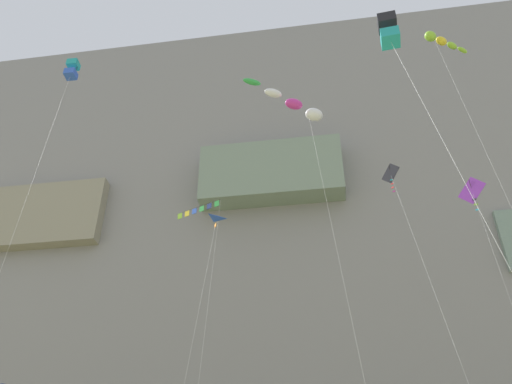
{
  "coord_description": "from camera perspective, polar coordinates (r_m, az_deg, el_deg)",
  "views": [
    {
      "loc": [
        5.83,
        -5.25,
        2.27
      ],
      "look_at": [
        2.33,
        18.43,
        18.86
      ],
      "focal_mm": 38.27,
      "sensor_mm": 36.0,
      "label": 1
    }
  ],
  "objects": [
    {
      "name": "kite_delta_mid_center",
      "position": [
        39.51,
        -4.78,
        -5.34
      ],
      "size": [
        2.6,
        3.72,
        23.2
      ],
      "color": "blue",
      "rests_on": "ground"
    },
    {
      "name": "kite_windsock_high_center",
      "position": [
        36.69,
        4.17,
        9.03
      ],
      "size": [
        6.73,
        4.13,
        28.5
      ],
      "color": "white",
      "rests_on": "ground"
    },
    {
      "name": "kite_diamond_low_center",
      "position": [
        40.33,
        14.43,
        0.36
      ],
      "size": [
        3.09,
        6.49,
        27.18
      ],
      "color": "black",
      "rests_on": "ground"
    },
    {
      "name": "kite_box_upper_mid",
      "position": [
        41.15,
        -18.72,
        11.91
      ],
      "size": [
        1.66,
        4.56,
        31.87
      ],
      "color": "teal",
      "rests_on": "ground"
    },
    {
      "name": "kite_windsock_mid_left",
      "position": [
        44.34,
        18.75,
        14.68
      ],
      "size": [
        3.92,
        3.93,
        35.19
      ],
      "color": "#8CCC33",
      "rests_on": "ground"
    },
    {
      "name": "kite_banner_upper_left",
      "position": [
        43.15,
        -6.09,
        -3.37
      ],
      "size": [
        4.06,
        4.31,
        26.38
      ],
      "color": "black",
      "rests_on": "ground"
    },
    {
      "name": "cliff_face",
      "position": [
        73.9,
        3.06,
        -8.79
      ],
      "size": [
        180.0,
        29.2,
        69.05
      ],
      "color": "gray",
      "rests_on": "ground"
    },
    {
      "name": "kite_diamond_low_right",
      "position": [
        51.37,
        21.78,
        -0.3
      ],
      "size": [
        2.33,
        6.49,
        31.09
      ],
      "color": "purple",
      "rests_on": "ground"
    },
    {
      "name": "kite_box_near_cliff",
      "position": [
        22.1,
        13.75,
        15.96
      ],
      "size": [
        2.84,
        2.97,
        19.79
      ],
      "color": "black",
      "rests_on": "ground"
    }
  ]
}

